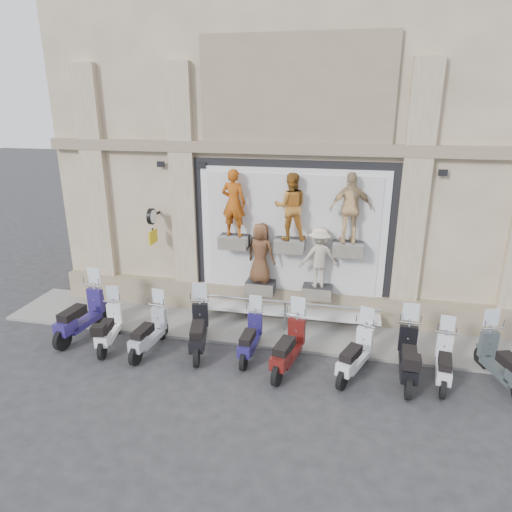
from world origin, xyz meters
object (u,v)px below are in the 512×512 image
object	(u,v)px
scooter_a	(80,307)
scooter_e	(250,331)
scooter_f	(289,339)
scooter_j	(505,354)
scooter_c	(148,325)
scooter_b	(108,321)
scooter_i	(445,355)
scooter_g	(356,347)
guard_rail	(285,317)
scooter_d	(198,322)
clock_sign_bracket	(152,221)
scooter_h	(409,348)

from	to	relation	value
scooter_a	scooter_e	distance (m)	4.64
scooter_f	scooter_j	world-z (taller)	scooter_f
scooter_e	scooter_c	bearing A→B (deg)	-171.73
scooter_b	scooter_i	xyz separation A→B (m)	(8.13, 0.11, -0.02)
scooter_g	scooter_j	world-z (taller)	scooter_j
scooter_b	scooter_f	size ratio (longest dim) A/B	0.90
scooter_a	scooter_b	distance (m)	1.04
guard_rail	scooter_f	size ratio (longest dim) A/B	2.59
guard_rail	scooter_a	distance (m)	5.47
scooter_a	guard_rail	bearing A→B (deg)	20.76
scooter_f	scooter_j	distance (m)	4.72
scooter_d	scooter_j	world-z (taller)	scooter_d
scooter_g	clock_sign_bracket	bearing A→B (deg)	-178.77
scooter_a	scooter_d	distance (m)	3.32
scooter_h	scooter_b	bearing A→B (deg)	-176.81
scooter_c	scooter_g	distance (m)	5.07
guard_rail	scooter_f	world-z (taller)	scooter_f
scooter_a	scooter_h	size ratio (longest dim) A/B	1.07
scooter_f	scooter_j	xyz separation A→B (m)	(4.71, 0.35, -0.01)
clock_sign_bracket	scooter_f	size ratio (longest dim) A/B	0.52
guard_rail	scooter_a	world-z (taller)	scooter_a
clock_sign_bracket	scooter_i	bearing A→B (deg)	-14.64
scooter_i	scooter_j	world-z (taller)	scooter_j
guard_rail	scooter_e	distance (m)	1.56
scooter_g	scooter_j	distance (m)	3.19
scooter_a	scooter_c	bearing A→B (deg)	-3.25
clock_sign_bracket	scooter_b	world-z (taller)	clock_sign_bracket
clock_sign_bracket	scooter_g	bearing A→B (deg)	-20.49
clock_sign_bracket	scooter_e	bearing A→B (deg)	-29.81
scooter_b	scooter_h	distance (m)	7.35
scooter_c	scooter_f	size ratio (longest dim) A/B	0.92
clock_sign_bracket	scooter_f	distance (m)	5.20
scooter_i	scooter_f	bearing A→B (deg)	-168.25
scooter_g	scooter_i	distance (m)	1.95
scooter_c	scooter_e	distance (m)	2.56
clock_sign_bracket	scooter_i	size ratio (longest dim) A/B	0.60
scooter_h	scooter_i	xyz separation A→B (m)	(0.77, 0.07, -0.11)
scooter_e	scooter_f	world-z (taller)	scooter_f
clock_sign_bracket	scooter_c	world-z (taller)	clock_sign_bracket
scooter_d	scooter_f	size ratio (longest dim) A/B	1.00
guard_rail	scooter_b	xyz separation A→B (m)	(-4.30, -1.66, 0.25)
scooter_e	scooter_b	bearing A→B (deg)	-174.50
clock_sign_bracket	scooter_d	xyz separation A→B (m)	(1.93, -1.89, -2.01)
clock_sign_bracket	scooter_a	distance (m)	3.00
scooter_g	scooter_h	xyz separation A→B (m)	(1.17, 0.08, 0.06)
clock_sign_bracket	scooter_c	size ratio (longest dim) A/B	0.57
scooter_f	scooter_a	bearing A→B (deg)	-172.97
scooter_a	scooter_b	xyz separation A→B (m)	(0.98, -0.32, -0.14)
scooter_b	scooter_f	distance (m)	4.66
guard_rail	scooter_e	size ratio (longest dim) A/B	2.94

